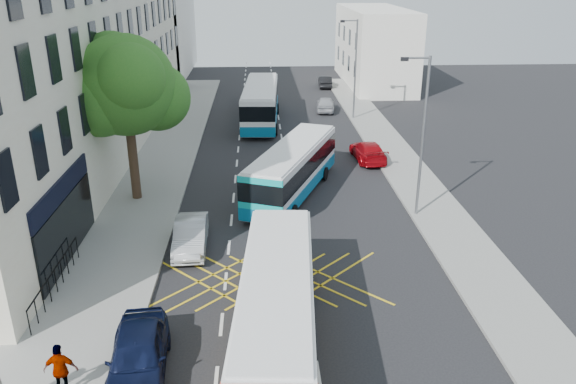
{
  "coord_description": "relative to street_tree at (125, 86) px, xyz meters",
  "views": [
    {
      "loc": [
        -1.72,
        -14.07,
        11.91
      ],
      "look_at": [
        -0.41,
        10.2,
        2.2
      ],
      "focal_mm": 35.0,
      "sensor_mm": 36.0,
      "label": 1
    }
  ],
  "objects": [
    {
      "name": "lamp_far",
      "position": [
        14.71,
        17.03,
        -1.68
      ],
      "size": [
        1.45,
        0.15,
        8.0
      ],
      "color": "slate",
      "rests_on": "pavement_right"
    },
    {
      "name": "bus_mid",
      "position": [
        8.63,
        0.44,
        -4.81
      ],
      "size": [
        5.89,
        10.19,
        2.82
      ],
      "rotation": [
        0.0,
        0.0,
        -0.38
      ],
      "color": "silver",
      "rests_on": "ground"
    },
    {
      "name": "parked_car_silver",
      "position": [
        3.61,
        -5.97,
        -5.63
      ],
      "size": [
        1.54,
        4.09,
        1.33
      ],
      "primitive_type": "imported",
      "rotation": [
        0.0,
        0.0,
        0.03
      ],
      "color": "#AEB2B6",
      "rests_on": "ground"
    },
    {
      "name": "pavement_right",
      "position": [
        16.01,
        0.03,
        -6.22
      ],
      "size": [
        3.0,
        70.0,
        0.15
      ],
      "primitive_type": "cube",
      "color": "gray",
      "rests_on": "ground"
    },
    {
      "name": "terrace_far",
      "position": [
        -5.49,
        40.03,
        -1.29
      ],
      "size": [
        8.0,
        20.0,
        10.0
      ],
      "primitive_type": "cube",
      "color": "silver",
      "rests_on": "ground"
    },
    {
      "name": "red_hatchback",
      "position": [
        14.01,
        6.17,
        -5.65
      ],
      "size": [
        2.06,
        4.5,
        1.27
      ],
      "primitive_type": "imported",
      "rotation": [
        0.0,
        0.0,
        3.21
      ],
      "color": "#A1060E",
      "rests_on": "ground"
    },
    {
      "name": "street_tree",
      "position": [
        0.0,
        0.0,
        0.0
      ],
      "size": [
        6.3,
        5.7,
        8.8
      ],
      "color": "#382619",
      "rests_on": "pavement_left"
    },
    {
      "name": "bus_near",
      "position": [
        7.27,
        -13.33,
        -4.78
      ],
      "size": [
        3.09,
        10.33,
        2.86
      ],
      "rotation": [
        0.0,
        0.0,
        -0.07
      ],
      "color": "silver",
      "rests_on": "ground"
    },
    {
      "name": "pedestrian_far",
      "position": [
        0.88,
        -15.41,
        -5.29
      ],
      "size": [
        1.01,
        0.43,
        1.71
      ],
      "primitive_type": "imported",
      "rotation": [
        0.0,
        0.0,
        3.13
      ],
      "color": "gray",
      "rests_on": "pavement_left"
    },
    {
      "name": "pavement_left",
      "position": [
        0.01,
        0.03,
        -6.22
      ],
      "size": [
        5.0,
        70.0,
        0.15
      ],
      "primitive_type": "cube",
      "color": "gray",
      "rests_on": "ground"
    },
    {
      "name": "terrace_main",
      "position": [
        -5.49,
        9.52,
        0.46
      ],
      "size": [
        8.3,
        45.0,
        13.5
      ],
      "color": "beige",
      "rests_on": "ground"
    },
    {
      "name": "parked_car_blue",
      "position": [
        2.91,
        -14.55,
        -5.53
      ],
      "size": [
        2.17,
        4.59,
        1.52
      ],
      "primitive_type": "imported",
      "rotation": [
        0.0,
        0.0,
        0.09
      ],
      "color": "black",
      "rests_on": "ground"
    },
    {
      "name": "railings",
      "position": [
        -1.19,
        -9.67,
        -5.57
      ],
      "size": [
        0.08,
        5.6,
        1.14
      ],
      "primitive_type": null,
      "color": "black",
      "rests_on": "pavement_left"
    },
    {
      "name": "distant_car_dark",
      "position": [
        14.01,
        30.96,
        -5.68
      ],
      "size": [
        1.46,
        3.76,
        1.22
      ],
      "primitive_type": "imported",
      "rotation": [
        0.0,
        0.0,
        3.09
      ],
      "color": "black",
      "rests_on": "ground"
    },
    {
      "name": "ground",
      "position": [
        8.51,
        -14.97,
        -6.29
      ],
      "size": [
        120.0,
        120.0,
        0.0
      ],
      "primitive_type": "plane",
      "color": "black",
      "rests_on": "ground"
    },
    {
      "name": "distant_car_silver",
      "position": [
        12.8,
        20.12,
        -5.64
      ],
      "size": [
        2.0,
        4.01,
        1.31
      ],
      "primitive_type": "imported",
      "rotation": [
        0.0,
        0.0,
        3.02
      ],
      "color": "#A6A8AE",
      "rests_on": "ground"
    },
    {
      "name": "bus_far",
      "position": [
        7.0,
        16.32,
        -4.62
      ],
      "size": [
        3.24,
        11.42,
        3.18
      ],
      "rotation": [
        0.0,
        0.0,
        -0.05
      ],
      "color": "silver",
      "rests_on": "ground"
    },
    {
      "name": "building_right",
      "position": [
        19.51,
        33.03,
        -2.29
      ],
      "size": [
        6.0,
        18.0,
        8.0
      ],
      "primitive_type": "cube",
      "color": "silver",
      "rests_on": "ground"
    },
    {
      "name": "distant_car_grey",
      "position": [
        7.05,
        24.42,
        -5.54
      ],
      "size": [
        2.74,
        5.51,
        1.5
      ],
      "primitive_type": "imported",
      "rotation": [
        0.0,
        0.0,
        0.05
      ],
      "color": "#404147",
      "rests_on": "ground"
    },
    {
      "name": "lamp_near",
      "position": [
        14.71,
        -2.97,
        -1.68
      ],
      "size": [
        1.45,
        0.15,
        8.0
      ],
      "color": "slate",
      "rests_on": "pavement_right"
    }
  ]
}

